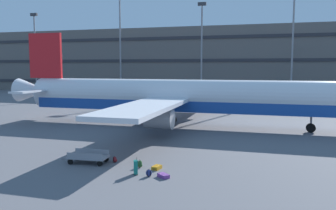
{
  "coord_description": "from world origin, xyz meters",
  "views": [
    {
      "loc": [
        15.16,
        -37.5,
        6.48
      ],
      "look_at": [
        6.24,
        -7.41,
        3.0
      ],
      "focal_mm": 37.55,
      "sensor_mm": 36.0,
      "label": 1
    }
  ],
  "objects_px": {
    "backpack_red": "(115,160)",
    "baggage_cart": "(88,157)",
    "suitcase_navy": "(136,167)",
    "backpack_black": "(140,164)",
    "airliner": "(178,97)",
    "suitcase_large": "(163,176)",
    "backpack_teal": "(149,173)",
    "suitcase_small": "(157,167)"
  },
  "relations": [
    {
      "from": "airliner",
      "to": "suitcase_large",
      "type": "relative_size",
      "value": 47.87
    },
    {
      "from": "backpack_red",
      "to": "suitcase_small",
      "type": "bearing_deg",
      "value": -12.03
    },
    {
      "from": "airliner",
      "to": "baggage_cart",
      "type": "bearing_deg",
      "value": -97.06
    },
    {
      "from": "suitcase_large",
      "to": "suitcase_small",
      "type": "height_order",
      "value": "suitcase_small"
    },
    {
      "from": "suitcase_large",
      "to": "backpack_red",
      "type": "relative_size",
      "value": 1.82
    },
    {
      "from": "backpack_black",
      "to": "baggage_cart",
      "type": "xyz_separation_m",
      "value": [
        -3.71,
        0.0,
        0.2
      ]
    },
    {
      "from": "airliner",
      "to": "suitcase_small",
      "type": "xyz_separation_m",
      "value": [
        2.89,
        -15.86,
        -3.02
      ]
    },
    {
      "from": "suitcase_navy",
      "to": "baggage_cart",
      "type": "xyz_separation_m",
      "value": [
        -3.97,
        1.4,
        -0.02
      ]
    },
    {
      "from": "baggage_cart",
      "to": "suitcase_large",
      "type": "bearing_deg",
      "value": -14.46
    },
    {
      "from": "backpack_red",
      "to": "baggage_cart",
      "type": "distance_m",
      "value": 1.78
    },
    {
      "from": "backpack_black",
      "to": "baggage_cart",
      "type": "height_order",
      "value": "baggage_cart"
    },
    {
      "from": "backpack_black",
      "to": "backpack_red",
      "type": "xyz_separation_m",
      "value": [
        -2.06,
        0.65,
        -0.03
      ]
    },
    {
      "from": "suitcase_small",
      "to": "baggage_cart",
      "type": "xyz_separation_m",
      "value": [
        -4.85,
        0.03,
        0.31
      ]
    },
    {
      "from": "suitcase_small",
      "to": "baggage_cart",
      "type": "distance_m",
      "value": 4.86
    },
    {
      "from": "backpack_teal",
      "to": "suitcase_large",
      "type": "bearing_deg",
      "value": 4.25
    },
    {
      "from": "suitcase_navy",
      "to": "backpack_red",
      "type": "distance_m",
      "value": 3.11
    },
    {
      "from": "airliner",
      "to": "suitcase_large",
      "type": "xyz_separation_m",
      "value": [
        3.79,
        -17.31,
        -3.02
      ]
    },
    {
      "from": "backpack_black",
      "to": "backpack_red",
      "type": "height_order",
      "value": "backpack_black"
    },
    {
      "from": "suitcase_navy",
      "to": "backpack_teal",
      "type": "height_order",
      "value": "suitcase_navy"
    },
    {
      "from": "backpack_teal",
      "to": "baggage_cart",
      "type": "bearing_deg",
      "value": 162.34
    },
    {
      "from": "suitcase_small",
      "to": "backpack_black",
      "type": "relative_size",
      "value": 1.44
    },
    {
      "from": "backpack_teal",
      "to": "baggage_cart",
      "type": "relative_size",
      "value": 0.14
    },
    {
      "from": "backpack_teal",
      "to": "suitcase_small",
      "type": "bearing_deg",
      "value": 90.45
    },
    {
      "from": "suitcase_small",
      "to": "backpack_black",
      "type": "xyz_separation_m",
      "value": [
        -1.14,
        0.03,
        0.12
      ]
    },
    {
      "from": "airliner",
      "to": "backpack_red",
      "type": "xyz_separation_m",
      "value": [
        -0.31,
        -15.18,
        -2.93
      ]
    },
    {
      "from": "backpack_red",
      "to": "baggage_cart",
      "type": "relative_size",
      "value": 0.14
    },
    {
      "from": "suitcase_large",
      "to": "backpack_red",
      "type": "distance_m",
      "value": 4.62
    },
    {
      "from": "backpack_teal",
      "to": "backpack_black",
      "type": "xyz_separation_m",
      "value": [
        -1.15,
        1.54,
        0.03
      ]
    },
    {
      "from": "backpack_teal",
      "to": "backpack_red",
      "type": "bearing_deg",
      "value": 145.66
    },
    {
      "from": "suitcase_small",
      "to": "baggage_cart",
      "type": "height_order",
      "value": "baggage_cart"
    },
    {
      "from": "airliner",
      "to": "backpack_black",
      "type": "distance_m",
      "value": 16.19
    },
    {
      "from": "airliner",
      "to": "suitcase_small",
      "type": "bearing_deg",
      "value": -79.67
    },
    {
      "from": "backpack_black",
      "to": "airliner",
      "type": "bearing_deg",
      "value": 96.3
    },
    {
      "from": "backpack_teal",
      "to": "backpack_red",
      "type": "height_order",
      "value": "backpack_teal"
    },
    {
      "from": "suitcase_large",
      "to": "backpack_teal",
      "type": "distance_m",
      "value": 0.89
    },
    {
      "from": "suitcase_large",
      "to": "suitcase_navy",
      "type": "xyz_separation_m",
      "value": [
        -1.77,
        0.08,
        0.35
      ]
    },
    {
      "from": "suitcase_small",
      "to": "baggage_cart",
      "type": "relative_size",
      "value": 0.23
    },
    {
      "from": "backpack_black",
      "to": "suitcase_navy",
      "type": "bearing_deg",
      "value": -79.36
    },
    {
      "from": "suitcase_small",
      "to": "backpack_teal",
      "type": "distance_m",
      "value": 1.52
    },
    {
      "from": "backpack_teal",
      "to": "backpack_black",
      "type": "height_order",
      "value": "backpack_black"
    },
    {
      "from": "suitcase_navy",
      "to": "backpack_teal",
      "type": "distance_m",
      "value": 0.94
    },
    {
      "from": "suitcase_large",
      "to": "baggage_cart",
      "type": "relative_size",
      "value": 0.25
    }
  ]
}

